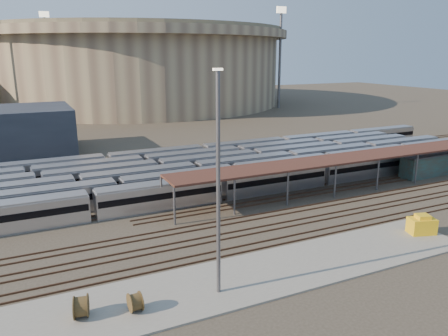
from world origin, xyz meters
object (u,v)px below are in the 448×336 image
yard_light_pole (218,186)px  yellow_equipment (422,226)px  teal_boxcar (436,164)px  cable_reel_west (135,302)px  cable_reel_east (81,307)px

yard_light_pole → yellow_equipment: yard_light_pole is taller
teal_boxcar → cable_reel_west: teal_boxcar is taller
cable_reel_west → cable_reel_east: cable_reel_east is taller
cable_reel_east → yard_light_pole: bearing=-5.9°
cable_reel_east → yellow_equipment: bearing=0.6°
teal_boxcar → yellow_equipment: bearing=-145.6°
yard_light_pole → yellow_equipment: bearing=3.4°
teal_boxcar → yard_light_pole: bearing=-161.2°
cable_reel_west → yellow_equipment: bearing=2.3°
teal_boxcar → yard_light_pole: (-52.88, -20.25, 8.48)m
teal_boxcar → cable_reel_east: teal_boxcar is taller
cable_reel_west → yard_light_pole: bearing=-1.6°
teal_boxcar → cable_reel_east: (-64.79, -19.01, -0.65)m
teal_boxcar → yellow_equipment: teal_boxcar is taller
yard_light_pole → yellow_equipment: size_ratio=6.56×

